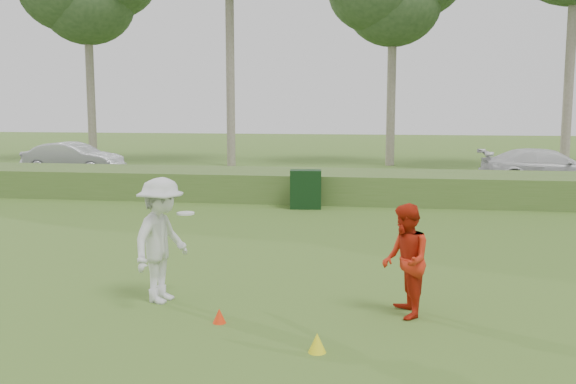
% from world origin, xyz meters
% --- Properties ---
extents(ground, '(120.00, 120.00, 0.00)m').
position_xyz_m(ground, '(0.00, 0.00, 0.00)').
color(ground, '#3D6421').
rests_on(ground, ground).
extents(reed_strip, '(80.00, 3.00, 0.90)m').
position_xyz_m(reed_strip, '(0.00, 12.00, 0.45)').
color(reed_strip, '#46692A').
rests_on(reed_strip, ground).
extents(park_road, '(80.00, 6.00, 0.06)m').
position_xyz_m(park_road, '(0.00, 17.00, 0.03)').
color(park_road, '#2D2D2D').
rests_on(park_road, ground).
extents(player_white, '(1.03, 1.39, 1.95)m').
position_xyz_m(player_white, '(-1.43, 0.53, 0.98)').
color(player_white, silver).
rests_on(player_white, ground).
extents(player_red, '(0.77, 0.91, 1.66)m').
position_xyz_m(player_red, '(2.30, 0.40, 0.83)').
color(player_red, red).
rests_on(player_red, ground).
extents(cone_orange, '(0.19, 0.19, 0.21)m').
position_xyz_m(cone_orange, '(-0.29, -0.32, 0.10)').
color(cone_orange, '#FF350D').
rests_on(cone_orange, ground).
extents(cone_yellow, '(0.23, 0.23, 0.25)m').
position_xyz_m(cone_yellow, '(1.20, -1.19, 0.12)').
color(cone_yellow, '#FFF11A').
rests_on(cone_yellow, ground).
extents(utility_cabinet, '(0.98, 0.68, 1.15)m').
position_xyz_m(utility_cabinet, '(-0.44, 10.00, 0.57)').
color(utility_cabinet, black).
rests_on(utility_cabinet, ground).
extents(car_mid, '(4.36, 1.75, 1.41)m').
position_xyz_m(car_mid, '(-11.53, 17.06, 0.76)').
color(car_mid, silver).
rests_on(car_mid, park_road).
extents(car_right, '(4.91, 2.16, 1.40)m').
position_xyz_m(car_right, '(7.76, 16.02, 0.76)').
color(car_right, silver).
rests_on(car_right, park_road).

